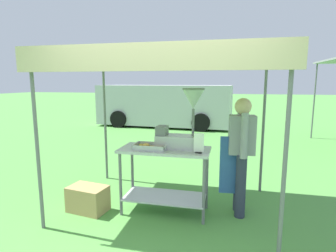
{
  "coord_description": "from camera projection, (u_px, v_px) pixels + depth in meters",
  "views": [
    {
      "loc": [
        0.73,
        -2.55,
        1.81
      ],
      "look_at": [
        -0.11,
        1.15,
        1.2
      ],
      "focal_mm": 28.96,
      "sensor_mm": 36.0,
      "label": 1
    }
  ],
  "objects": [
    {
      "name": "ground_plane",
      "position": [
        205.0,
        139.0,
        8.68
      ],
      "size": [
        70.0,
        70.0,
        0.0
      ],
      "primitive_type": "plane",
      "color": "#519342"
    },
    {
      "name": "donut_fryer",
      "position": [
        182.0,
        124.0,
        3.66
      ],
      "size": [
        0.65,
        0.29,
        0.82
      ],
      "color": "#B7B7BC",
      "rests_on": "donut_cart"
    },
    {
      "name": "menu_sign",
      "position": [
        199.0,
        145.0,
        3.45
      ],
      "size": [
        0.13,
        0.05,
        0.26
      ],
      "color": "black",
      "rests_on": "donut_cart"
    },
    {
      "name": "van_silver",
      "position": [
        165.0,
        105.0,
        11.28
      ],
      "size": [
        5.49,
        2.33,
        1.69
      ],
      "color": "#BCBCC1",
      "rests_on": "ground"
    },
    {
      "name": "donut_cart",
      "position": [
        165.0,
        167.0,
        3.74
      ],
      "size": [
        1.23,
        0.56,
        0.92
      ],
      "color": "#B7B7BC",
      "rests_on": "ground"
    },
    {
      "name": "supply_crate",
      "position": [
        88.0,
        199.0,
        3.84
      ],
      "size": [
        0.58,
        0.42,
        0.36
      ],
      "color": "tan",
      "rests_on": "ground"
    },
    {
      "name": "donut_tray",
      "position": [
        150.0,
        147.0,
        3.67
      ],
      "size": [
        0.45,
        0.29,
        0.07
      ],
      "color": "#B7B7BC",
      "rests_on": "donut_cart"
    },
    {
      "name": "vendor",
      "position": [
        241.0,
        150.0,
        3.65
      ],
      "size": [
        0.46,
        0.54,
        1.61
      ],
      "color": "#2D3347",
      "rests_on": "ground"
    },
    {
      "name": "stall_canopy",
      "position": [
        166.0,
        59.0,
        3.6
      ],
      "size": [
        2.98,
        2.04,
        2.2
      ],
      "color": "slate",
      "rests_on": "ground"
    }
  ]
}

